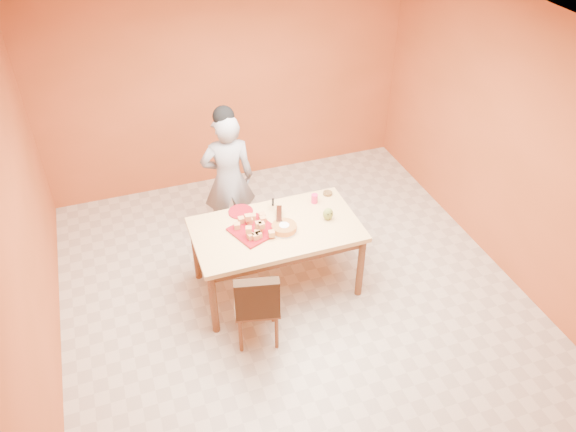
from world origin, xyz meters
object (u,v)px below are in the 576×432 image
object	(u,v)px
egg_ornament	(328,214)
magenta_glass	(314,199)
dining_chair	(257,302)
checker_tin	(328,193)
pastry_platter	(254,230)
sponge_cake	(284,228)
red_dinner_plate	(241,212)
person	(228,179)
dining_table	(276,235)

from	to	relation	value
egg_ornament	magenta_glass	xyz separation A→B (m)	(-0.02, 0.30, -0.02)
dining_chair	checker_tin	world-z (taller)	dining_chair
pastry_platter	sponge_cake	size ratio (longest dim) A/B	1.60
red_dinner_plate	sponge_cake	bearing A→B (deg)	-53.42
red_dinner_plate	egg_ornament	bearing A→B (deg)	-26.90
person	egg_ornament	bearing A→B (deg)	132.51
magenta_glass	pastry_platter	bearing A→B (deg)	-161.03
dining_chair	checker_tin	size ratio (longest dim) A/B	9.28
dining_chair	pastry_platter	bearing A→B (deg)	87.70
dining_table	sponge_cake	world-z (taller)	sponge_cake
red_dinner_plate	magenta_glass	distance (m)	0.76
person	red_dinner_plate	world-z (taller)	person
magenta_glass	person	bearing A→B (deg)	136.97
person	egg_ornament	xyz separation A→B (m)	(0.75, -0.98, 0.05)
sponge_cake	egg_ornament	xyz separation A→B (m)	(0.46, 0.03, 0.03)
dining_table	person	xyz separation A→B (m)	(-0.23, 0.94, 0.11)
person	checker_tin	bearing A→B (deg)	152.29
person	sponge_cake	xyz separation A→B (m)	(0.28, -1.01, 0.02)
sponge_cake	magenta_glass	size ratio (longest dim) A/B	2.48
pastry_platter	sponge_cake	xyz separation A→B (m)	(0.28, -0.09, 0.03)
magenta_glass	dining_chair	bearing A→B (deg)	-135.63
sponge_cake	checker_tin	xyz separation A→B (m)	(0.62, 0.42, -0.02)
magenta_glass	checker_tin	xyz separation A→B (m)	(0.18, 0.09, -0.03)
magenta_glass	sponge_cake	bearing A→B (deg)	-142.96
red_dinner_plate	checker_tin	xyz separation A→B (m)	(0.93, 0.00, 0.01)
dining_table	red_dinner_plate	xyz separation A→B (m)	(-0.25, 0.35, 0.10)
person	red_dinner_plate	size ratio (longest dim) A/B	6.31
red_dinner_plate	magenta_glass	world-z (taller)	magenta_glass
pastry_platter	sponge_cake	bearing A→B (deg)	-17.41
person	magenta_glass	distance (m)	0.99
pastry_platter	checker_tin	size ratio (longest dim) A/B	4.02
dining_chair	red_dinner_plate	bearing A→B (deg)	94.99
red_dinner_plate	checker_tin	size ratio (longest dim) A/B	2.60
sponge_cake	checker_tin	world-z (taller)	sponge_cake
dining_chair	pastry_platter	world-z (taller)	dining_chair
pastry_platter	egg_ornament	size ratio (longest dim) A/B	2.92
dining_chair	person	bearing A→B (deg)	96.95
dining_chair	sponge_cake	size ratio (longest dim) A/B	3.69
dining_table	checker_tin	size ratio (longest dim) A/B	16.87
dining_table	person	bearing A→B (deg)	103.63
dining_table	egg_ornament	size ratio (longest dim) A/B	12.26
dining_table	pastry_platter	size ratio (longest dim) A/B	4.19
dining_table	dining_chair	distance (m)	0.74
checker_tin	magenta_glass	bearing A→B (deg)	-154.37
person	checker_tin	xyz separation A→B (m)	(0.91, -0.59, -0.00)
checker_tin	pastry_platter	bearing A→B (deg)	-159.63
dining_chair	sponge_cake	bearing A→B (deg)	62.98
egg_ornament	dining_chair	bearing A→B (deg)	-135.12
dining_table	person	distance (m)	0.97
sponge_cake	checker_tin	distance (m)	0.75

